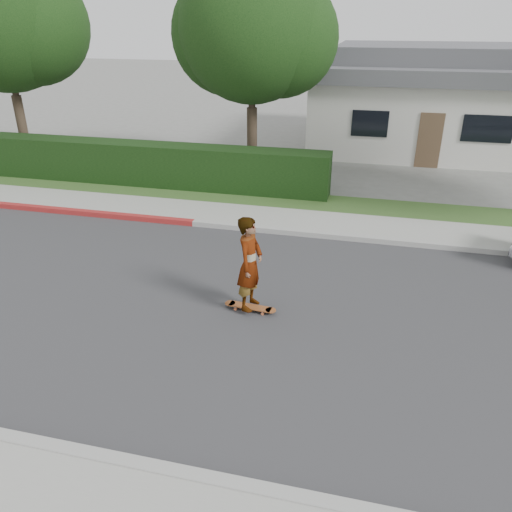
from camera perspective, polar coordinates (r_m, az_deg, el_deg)
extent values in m
plane|color=slate|center=(11.46, -18.95, -3.78)|extent=(120.00, 120.00, 0.00)
cube|color=#2D2D30|center=(11.46, -18.96, -3.76)|extent=(60.00, 8.00, 0.01)
cube|color=#9E9E99|center=(14.67, -10.83, 4.06)|extent=(60.00, 0.20, 0.15)
cube|color=maroon|center=(17.28, -26.25, 5.16)|extent=(12.00, 0.21, 0.15)
cube|color=gray|center=(15.45, -9.50, 5.22)|extent=(60.00, 1.60, 0.12)
cube|color=#2D4C1E|center=(16.85, -7.43, 7.06)|extent=(60.00, 1.60, 0.10)
cube|color=black|center=(18.41, -15.81, 10.20)|extent=(15.00, 1.00, 1.50)
cylinder|color=#33261C|center=(21.80, -25.05, 12.74)|extent=(0.36, 0.36, 2.70)
cylinder|color=#33261C|center=(21.52, -26.09, 17.95)|extent=(0.24, 0.24, 2.25)
sphere|color=black|center=(21.43, -27.22, 23.25)|extent=(5.20, 5.20, 5.20)
sphere|color=black|center=(21.13, -24.47, 22.90)|extent=(4.16, 4.16, 4.16)
cylinder|color=#33261C|center=(18.28, -0.45, 12.70)|extent=(0.36, 0.36, 2.52)
cylinder|color=#33261C|center=(17.95, -0.47, 18.59)|extent=(0.24, 0.24, 2.10)
sphere|color=black|center=(17.82, -0.50, 24.63)|extent=(4.80, 4.80, 4.80)
sphere|color=black|center=(18.42, -2.81, 24.02)|extent=(4.08, 4.08, 4.08)
sphere|color=black|center=(17.92, 2.81, 23.65)|extent=(3.84, 3.84, 3.84)
cube|color=beige|center=(24.69, 19.18, 15.32)|extent=(10.00, 8.00, 3.00)
cube|color=#4C4C51|center=(24.47, 19.82, 19.45)|extent=(10.60, 8.60, 0.60)
cube|color=#4C4C51|center=(24.42, 20.04, 20.83)|extent=(8.40, 6.40, 0.80)
cube|color=black|center=(20.61, 12.88, 14.54)|extent=(1.40, 0.06, 1.00)
cube|color=black|center=(20.99, 24.95, 13.04)|extent=(1.80, 0.06, 1.00)
cube|color=brown|center=(20.81, 19.19, 12.33)|extent=(0.90, 0.06, 2.10)
cylinder|color=#D6693B|center=(10.14, -2.37, -6.07)|extent=(0.06, 0.04, 0.06)
cylinder|color=#D6693B|center=(10.27, -2.05, -5.61)|extent=(0.06, 0.04, 0.06)
cylinder|color=#D6693B|center=(9.98, 0.76, -6.62)|extent=(0.06, 0.04, 0.06)
cylinder|color=#D6693B|center=(10.11, 1.04, -6.15)|extent=(0.06, 0.04, 0.06)
cube|color=silver|center=(10.18, -2.21, -5.64)|extent=(0.06, 0.18, 0.02)
cube|color=silver|center=(10.02, 0.90, -6.19)|extent=(0.06, 0.18, 0.02)
cube|color=brown|center=(10.09, -0.67, -5.81)|extent=(0.88, 0.28, 0.02)
cylinder|color=brown|center=(10.22, -2.98, -5.40)|extent=(0.23, 0.23, 0.02)
cylinder|color=brown|center=(9.97, 1.69, -6.21)|extent=(0.23, 0.23, 0.02)
imported|color=white|center=(9.62, -0.70, -0.88)|extent=(0.56, 0.76, 1.92)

